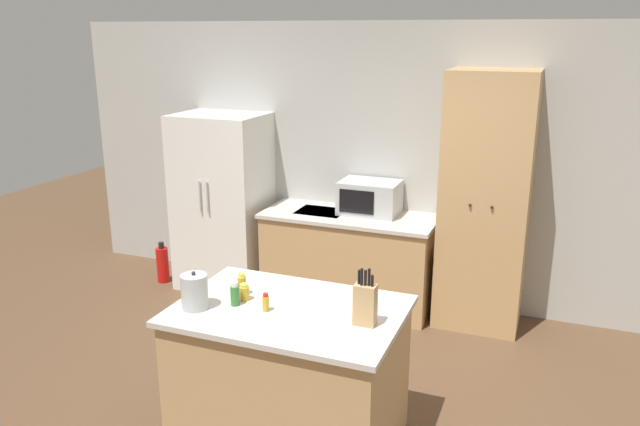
{
  "coord_description": "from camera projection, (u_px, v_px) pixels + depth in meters",
  "views": [
    {
      "loc": [
        1.2,
        -3.24,
        2.51
      ],
      "look_at": [
        -0.62,
        1.4,
        1.05
      ],
      "focal_mm": 35.0,
      "sensor_mm": 36.0,
      "label": 1
    }
  ],
  "objects": [
    {
      "name": "spice_bottle_green_herb",
      "position": [
        244.0,
        292.0,
        3.82
      ],
      "size": [
        0.06,
        0.06,
        0.1
      ],
      "color": "gold",
      "rests_on": "kitchen_island"
    },
    {
      "name": "kitchen_island",
      "position": [
        290.0,
        376.0,
        3.85
      ],
      "size": [
        1.36,
        0.93,
        0.92
      ],
      "color": "tan",
      "rests_on": "ground_plane"
    },
    {
      "name": "knife_block",
      "position": [
        365.0,
        304.0,
        3.48
      ],
      "size": [
        0.12,
        0.08,
        0.34
      ],
      "color": "tan",
      "rests_on": "kitchen_island"
    },
    {
      "name": "refrigerator",
      "position": [
        223.0,
        202.0,
        6.2
      ],
      "size": [
        0.86,
        0.69,
        1.75
      ],
      "color": "white",
      "rests_on": "ground_plane"
    },
    {
      "name": "pantry_cabinet",
      "position": [
        485.0,
        203.0,
        5.29
      ],
      "size": [
        0.72,
        0.58,
        2.21
      ],
      "color": "tan",
      "rests_on": "ground_plane"
    },
    {
      "name": "kettle",
      "position": [
        195.0,
        292.0,
        3.69
      ],
      "size": [
        0.16,
        0.16,
        0.23
      ],
      "color": "#B2B5B7",
      "rests_on": "kitchen_island"
    },
    {
      "name": "spice_bottle_amber_oil",
      "position": [
        242.0,
        285.0,
        3.89
      ],
      "size": [
        0.05,
        0.05,
        0.15
      ],
      "color": "gold",
      "rests_on": "kitchen_island"
    },
    {
      "name": "microwave",
      "position": [
        370.0,
        197.0,
        5.73
      ],
      "size": [
        0.54,
        0.39,
        0.3
      ],
      "color": "#B2B5B7",
      "rests_on": "back_counter"
    },
    {
      "name": "fire_extinguisher",
      "position": [
        163.0,
        264.0,
        6.44
      ],
      "size": [
        0.12,
        0.12,
        0.43
      ],
      "color": "red",
      "rests_on": "ground_plane"
    },
    {
      "name": "spice_bottle_short_red",
      "position": [
        235.0,
        294.0,
        3.74
      ],
      "size": [
        0.06,
        0.06,
        0.15
      ],
      "color": "#337033",
      "rests_on": "kitchen_island"
    },
    {
      "name": "spice_bottle_tall_dark",
      "position": [
        266.0,
        303.0,
        3.67
      ],
      "size": [
        0.04,
        0.04,
        0.11
      ],
      "color": "gold",
      "rests_on": "kitchen_island"
    },
    {
      "name": "wall_back",
      "position": [
        420.0,
        167.0,
        5.74
      ],
      "size": [
        7.2,
        0.06,
        2.6
      ],
      "color": "#B2B2AD",
      "rests_on": "ground_plane"
    },
    {
      "name": "back_counter",
      "position": [
        349.0,
        259.0,
        5.86
      ],
      "size": [
        1.61,
        0.68,
        0.89
      ],
      "color": "tan",
      "rests_on": "ground_plane"
    }
  ]
}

